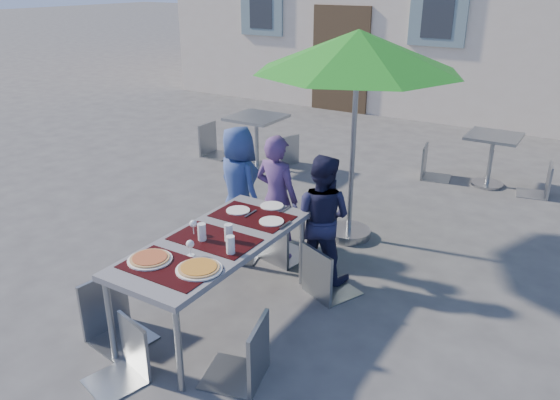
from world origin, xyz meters
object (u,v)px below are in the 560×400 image
Objects in this scene: chair_0 at (237,215)px; chair_2 at (326,242)px; chair_3 at (107,275)px; chair_5 at (119,321)px; child_0 at (239,185)px; bg_chair_l_0 at (212,120)px; cafe_table_0 at (257,131)px; patio_umbrella at (358,53)px; child_2 at (321,218)px; pizza_near_left at (150,259)px; bg_chair_r_0 at (286,132)px; pizza_near_right at (199,268)px; chair_1 at (278,204)px; bg_chair_r_1 at (545,160)px; child_1 at (277,198)px; chair_4 at (244,315)px; bg_chair_l_1 at (433,143)px; dining_table at (215,246)px; cafe_table_1 at (492,151)px.

chair_2 reaches higher than chair_0.
chair_5 is (0.46, -0.31, -0.08)m from chair_3.
child_0 is 3.22m from bg_chair_l_0.
child_0 reaches higher than cafe_table_0.
chair_5 is at bearing -97.50° from patio_umbrella.
patio_umbrella reaches higher than child_2.
cafe_table_0 is (-2.24, 1.47, -1.46)m from patio_umbrella.
chair_2 is (0.82, 1.34, -0.22)m from pizza_near_left.
pizza_near_left is 1.95m from child_0.
bg_chair_r_0 reaches higher than pizza_near_left.
chair_1 reaches higher than pizza_near_right.
cafe_table_0 is at bearing 133.60° from chair_2.
pizza_near_left is at bearing -112.79° from bg_chair_r_1.
chair_0 is 1.02× the size of bg_chair_r_1.
chair_4 is at bearing 117.93° from child_1.
child_0 is at bearing 164.54° from chair_1.
chair_5 is at bearing -67.63° from cafe_table_0.
chair_0 is 2.99m from cafe_table_0.
chair_1 is 2.99m from cafe_table_0.
chair_1 reaches higher than chair_0.
chair_2 is at bearing 154.49° from child_1.
bg_chair_l_1 is at bearing 84.02° from chair_5.
pizza_near_left reaches higher than dining_table.
bg_chair_r_1 is (0.69, -0.03, -0.00)m from cafe_table_1.
chair_4 is at bearing 6.21° from chair_3.
chair_3 is 4.71m from bg_chair_r_0.
dining_table is at bearing -66.72° from bg_chair_r_0.
bg_chair_r_1 is at bearing 70.97° from pizza_near_right.
child_1 is 2.91m from cafe_table_0.
chair_0 is at bearing 47.62° from child_1.
chair_4 is (1.23, 0.13, -0.02)m from chair_3.
chair_4 reaches higher than bg_chair_r_0.
dining_table is 1.47× the size of child_2.
bg_chair_l_0 is (-3.35, 2.58, -0.04)m from child_2.
bg_chair_l_0 is at bearing 171.28° from cafe_table_0.
child_1 is at bearing 133.21° from chair_1.
patio_umbrella reaches higher than chair_0.
cafe_table_1 is at bearing 69.08° from patio_umbrella.
pizza_near_right is 1.57m from chair_0.
pizza_near_right is 0.38× the size of bg_chair_l_1.
chair_0 reaches higher than pizza_near_left.
child_0 is 2.39m from chair_5.
bg_chair_l_0 reaches higher than cafe_table_0.
pizza_near_right reaches higher than cafe_table_1.
chair_3 is 1.21× the size of cafe_table_0.
bg_chair_l_1 is at bearing 14.73° from bg_chair_r_0.
chair_0 is (-0.88, -0.15, -0.12)m from child_2.
pizza_near_left is at bearing 17.71° from chair_3.
child_1 is at bearing 91.42° from chair_5.
chair_2 reaches higher than bg_chair_r_0.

